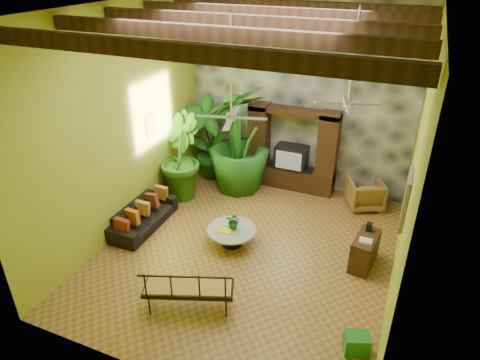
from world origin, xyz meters
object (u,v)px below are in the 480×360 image
at_px(ceiling_fan_back, 349,93).
at_px(side_console, 365,251).
at_px(ceiling_fan_front, 231,106).
at_px(tall_plant_c, 239,139).
at_px(green_bin, 357,343).
at_px(tall_plant_a, 208,139).
at_px(tall_plant_b, 180,157).
at_px(iron_bench, 186,288).
at_px(entertainment_center, 292,155).
at_px(wicker_armchair, 365,194).
at_px(coffee_table, 232,234).
at_px(sofa, 144,216).

distance_m(ceiling_fan_back, side_console, 3.24).
distance_m(ceiling_fan_front, side_console, 4.10).
relative_size(tall_plant_c, green_bin, 7.17).
bearing_deg(tall_plant_a, tall_plant_b, -100.79).
bearing_deg(tall_plant_a, tall_plant_c, -13.37).
xyz_separation_m(tall_plant_a, iron_bench, (1.98, -4.86, -0.67)).
relative_size(entertainment_center, ceiling_fan_back, 1.29).
bearing_deg(tall_plant_c, entertainment_center, 26.09).
bearing_deg(green_bin, tall_plant_c, 132.17).
relative_size(entertainment_center, green_bin, 5.90).
bearing_deg(wicker_armchair, coffee_table, 23.23).
relative_size(wicker_armchair, side_console, 0.94).
height_order(ceiling_fan_back, tall_plant_a, ceiling_fan_back).
relative_size(iron_bench, side_console, 1.93).
relative_size(sofa, tall_plant_a, 0.81).
relative_size(tall_plant_b, side_console, 2.55).
bearing_deg(ceiling_fan_back, green_bin, -70.99).
distance_m(side_console, green_bin, 2.32).
xyz_separation_m(ceiling_fan_back, tall_plant_b, (-4.16, 0.36, -2.27)).
relative_size(tall_plant_c, side_console, 3.29).
height_order(tall_plant_b, coffee_table, tall_plant_b).
bearing_deg(ceiling_fan_front, tall_plant_a, 124.06).
bearing_deg(green_bin, sofa, 161.82).
distance_m(sofa, green_bin, 5.57).
height_order(entertainment_center, ceiling_fan_back, ceiling_fan_back).
xyz_separation_m(wicker_armchair, side_console, (0.34, -2.39, -0.02)).
xyz_separation_m(sofa, tall_plant_c, (1.35, 2.61, 1.17)).
bearing_deg(coffee_table, entertainment_center, 82.25).
relative_size(tall_plant_a, iron_bench, 1.41).
relative_size(sofa, coffee_table, 1.80).
bearing_deg(entertainment_center, side_console, -48.07).
distance_m(tall_plant_c, green_bin, 6.01).
relative_size(entertainment_center, tall_plant_a, 0.99).
height_order(ceiling_fan_back, tall_plant_b, ceiling_fan_back).
bearing_deg(ceiling_fan_front, wicker_armchair, 54.93).
height_order(tall_plant_c, side_console, tall_plant_c).
distance_m(ceiling_fan_back, tall_plant_c, 3.72).
height_order(sofa, tall_plant_b, tall_plant_b).
height_order(iron_bench, green_bin, iron_bench).
bearing_deg(tall_plant_c, sofa, -117.38).
relative_size(ceiling_fan_front, tall_plant_a, 0.77).
bearing_deg(green_bin, wicker_armchair, 97.01).
height_order(tall_plant_a, iron_bench, tall_plant_a).
relative_size(tall_plant_a, tall_plant_c, 0.83).
bearing_deg(tall_plant_c, ceiling_fan_front, -69.40).
relative_size(sofa, wicker_armchair, 2.36).
distance_m(tall_plant_a, tall_plant_c, 1.10).
height_order(ceiling_fan_front, coffee_table, ceiling_fan_front).
bearing_deg(ceiling_fan_front, iron_bench, -94.98).
bearing_deg(iron_bench, entertainment_center, 65.66).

